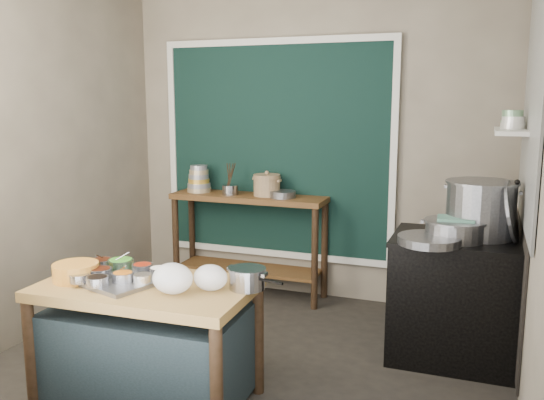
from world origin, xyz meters
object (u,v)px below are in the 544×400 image
at_px(ceramic_crock, 267,186).
at_px(stock_pot, 481,209).
at_px(steamer, 455,230).
at_px(condiment_tray, 114,278).
at_px(back_counter, 249,245).
at_px(prep_table, 148,344).
at_px(yellow_basin, 76,272).
at_px(utensil_cup, 230,190).
at_px(stove_block, 458,300).
at_px(saucepan, 247,278).

height_order(ceramic_crock, stock_pot, stock_pot).
height_order(ceramic_crock, steamer, ceramic_crock).
relative_size(condiment_tray, steamer, 1.33).
bearing_deg(back_counter, stock_pot, -18.05).
height_order(back_counter, stock_pot, stock_pot).
xyz_separation_m(prep_table, back_counter, (-0.20, 2.03, 0.10)).
bearing_deg(steamer, prep_table, -143.83).
relative_size(back_counter, yellow_basin, 5.36).
height_order(prep_table, back_counter, back_counter).
bearing_deg(utensil_cup, ceramic_crock, 11.48).
bearing_deg(yellow_basin, ceramic_crock, 79.18).
distance_m(stove_block, utensil_cup, 2.25).
bearing_deg(ceramic_crock, saucepan, -72.20).
xyz_separation_m(saucepan, ceramic_crock, (-0.61, 1.91, 0.23)).
bearing_deg(stock_pot, steamer, -133.79).
distance_m(saucepan, steamer, 1.53).
height_order(condiment_tray, saucepan, saucepan).
xyz_separation_m(stove_block, stock_pot, (0.11, 0.07, 0.65)).
height_order(stove_block, yellow_basin, yellow_basin).
distance_m(back_counter, yellow_basin, 2.15).
distance_m(prep_table, ceramic_crock, 2.16).
height_order(stock_pot, steamer, stock_pot).
relative_size(stove_block, stock_pot, 1.81).
xyz_separation_m(stove_block, yellow_basin, (-2.14, -1.38, 0.38)).
bearing_deg(yellow_basin, back_counter, 83.62).
distance_m(yellow_basin, ceramic_crock, 2.18).
height_order(utensil_cup, stock_pot, stock_pot).
bearing_deg(saucepan, utensil_cup, 131.64).
bearing_deg(utensil_cup, stove_block, -18.33).
height_order(saucepan, utensil_cup, utensil_cup).
bearing_deg(ceramic_crock, prep_table, -89.27).
bearing_deg(stove_block, stock_pot, 33.50).
bearing_deg(condiment_tray, stove_block, 34.31).
xyz_separation_m(prep_table, yellow_basin, (-0.43, -0.08, 0.43)).
bearing_deg(ceramic_crock, yellow_basin, -100.82).
xyz_separation_m(back_counter, ceramic_crock, (0.17, 0.02, 0.56)).
distance_m(prep_table, back_counter, 2.04).
distance_m(condiment_tray, steamer, 2.25).
xyz_separation_m(saucepan, utensil_cup, (-0.95, 1.85, 0.18)).
distance_m(condiment_tray, ceramic_crock, 2.09).
relative_size(ceramic_crock, steamer, 0.62).
xyz_separation_m(prep_table, condiment_tray, (-0.21, -0.01, 0.39)).
height_order(back_counter, utensil_cup, utensil_cup).
xyz_separation_m(stove_block, utensil_cup, (-2.06, 0.68, 0.57)).
bearing_deg(stove_block, steamer, -115.59).
distance_m(back_counter, steamer, 2.08).
bearing_deg(utensil_cup, stock_pot, -15.65).
bearing_deg(condiment_tray, saucepan, 10.23).
xyz_separation_m(condiment_tray, stock_pot, (2.03, 1.38, 0.31)).
relative_size(ceramic_crock, stock_pot, 0.52).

